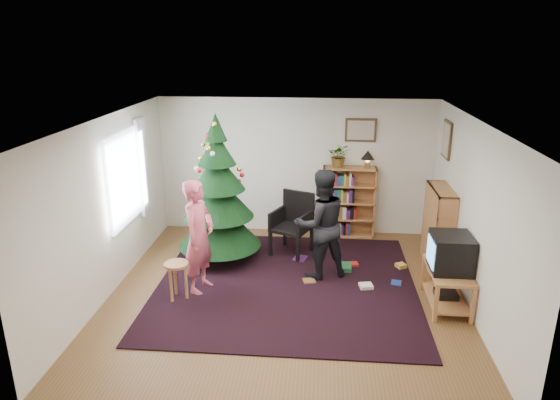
# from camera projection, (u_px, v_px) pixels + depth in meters

# --- Properties ---
(floor) EXTENTS (5.00, 5.00, 0.00)m
(floor) POSITION_uv_depth(u_px,v_px,m) (285.00, 294.00, 7.18)
(floor) COLOR brown
(floor) RESTS_ON ground
(ceiling) EXTENTS (5.00, 5.00, 0.00)m
(ceiling) POSITION_uv_depth(u_px,v_px,m) (286.00, 121.00, 6.40)
(ceiling) COLOR white
(ceiling) RESTS_ON wall_back
(wall_back) EXTENTS (5.00, 0.02, 2.50)m
(wall_back) POSITION_uv_depth(u_px,v_px,m) (296.00, 167.00, 9.16)
(wall_back) COLOR silver
(wall_back) RESTS_ON floor
(wall_front) EXTENTS (5.00, 0.02, 2.50)m
(wall_front) POSITION_uv_depth(u_px,v_px,m) (264.00, 307.00, 4.42)
(wall_front) COLOR silver
(wall_front) RESTS_ON floor
(wall_left) EXTENTS (0.02, 5.00, 2.50)m
(wall_left) POSITION_uv_depth(u_px,v_px,m) (108.00, 207.00, 6.99)
(wall_left) COLOR silver
(wall_left) RESTS_ON floor
(wall_right) EXTENTS (0.02, 5.00, 2.50)m
(wall_right) POSITION_uv_depth(u_px,v_px,m) (474.00, 218.00, 6.59)
(wall_right) COLOR silver
(wall_right) RESTS_ON floor
(rug) EXTENTS (3.80, 3.60, 0.02)m
(rug) POSITION_uv_depth(u_px,v_px,m) (287.00, 283.00, 7.46)
(rug) COLOR black
(rug) RESTS_ON floor
(window_pane) EXTENTS (0.04, 1.20, 1.40)m
(window_pane) POSITION_uv_depth(u_px,v_px,m) (124.00, 178.00, 7.48)
(window_pane) COLOR silver
(window_pane) RESTS_ON wall_left
(curtain) EXTENTS (0.06, 0.35, 1.60)m
(curtain) POSITION_uv_depth(u_px,v_px,m) (143.00, 167.00, 8.14)
(curtain) COLOR silver
(curtain) RESTS_ON wall_left
(picture_back) EXTENTS (0.55, 0.03, 0.42)m
(picture_back) POSITION_uv_depth(u_px,v_px,m) (361.00, 130.00, 8.82)
(picture_back) COLOR #4C3319
(picture_back) RESTS_ON wall_back
(picture_right) EXTENTS (0.03, 0.50, 0.60)m
(picture_right) POSITION_uv_depth(u_px,v_px,m) (447.00, 139.00, 8.02)
(picture_right) COLOR #4C3319
(picture_right) RESTS_ON wall_right
(christmas_tree) EXTENTS (1.34, 1.34, 2.43)m
(christmas_tree) POSITION_uv_depth(u_px,v_px,m) (219.00, 201.00, 7.99)
(christmas_tree) COLOR #3F2816
(christmas_tree) RESTS_ON rug
(bookshelf_back) EXTENTS (0.95, 0.30, 1.30)m
(bookshelf_back) POSITION_uv_depth(u_px,v_px,m) (349.00, 201.00, 9.11)
(bookshelf_back) COLOR #BB7342
(bookshelf_back) RESTS_ON floor
(bookshelf_right) EXTENTS (0.30, 0.95, 1.30)m
(bookshelf_right) POSITION_uv_depth(u_px,v_px,m) (438.00, 227.00, 7.88)
(bookshelf_right) COLOR #BB7342
(bookshelf_right) RESTS_ON floor
(tv_stand) EXTENTS (0.52, 0.94, 0.55)m
(tv_stand) POSITION_uv_depth(u_px,v_px,m) (447.00, 284.00, 6.77)
(tv_stand) COLOR #BB7342
(tv_stand) RESTS_ON floor
(crt_tv) EXTENTS (0.52, 0.56, 0.49)m
(crt_tv) POSITION_uv_depth(u_px,v_px,m) (450.00, 253.00, 6.63)
(crt_tv) COLOR black
(crt_tv) RESTS_ON tv_stand
(armchair) EXTENTS (0.76, 0.78, 1.05)m
(armchair) POSITION_uv_depth(u_px,v_px,m) (292.00, 220.00, 8.43)
(armchair) COLOR black
(armchair) RESTS_ON rug
(stool) EXTENTS (0.34, 0.34, 0.56)m
(stool) POSITION_uv_depth(u_px,v_px,m) (177.00, 271.00, 6.91)
(stool) COLOR #BB7342
(stool) RESTS_ON floor
(person_standing) EXTENTS (0.54, 0.69, 1.67)m
(person_standing) POSITION_uv_depth(u_px,v_px,m) (199.00, 237.00, 7.06)
(person_standing) COLOR #C34E60
(person_standing) RESTS_ON rug
(person_by_chair) EXTENTS (1.01, 0.90, 1.70)m
(person_by_chair) POSITION_uv_depth(u_px,v_px,m) (321.00, 224.00, 7.47)
(person_by_chair) COLOR black
(person_by_chair) RESTS_ON rug
(potted_plant) EXTENTS (0.42, 0.38, 0.43)m
(potted_plant) POSITION_uv_depth(u_px,v_px,m) (339.00, 156.00, 8.86)
(potted_plant) COLOR gray
(potted_plant) RESTS_ON bookshelf_back
(table_lamp) EXTENTS (0.24, 0.24, 0.31)m
(table_lamp) POSITION_uv_depth(u_px,v_px,m) (368.00, 156.00, 8.82)
(table_lamp) COLOR #A57F33
(table_lamp) RESTS_ON bookshelf_back
(floor_clutter) EXTENTS (1.82, 1.11, 0.08)m
(floor_clutter) POSITION_uv_depth(u_px,v_px,m) (352.00, 272.00, 7.78)
(floor_clutter) COLOR #A51E19
(floor_clutter) RESTS_ON rug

